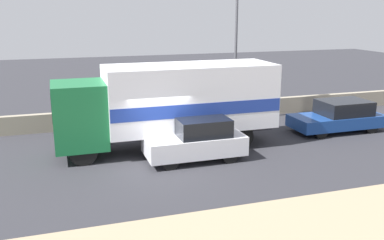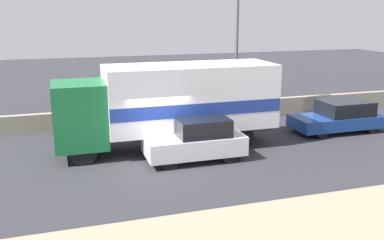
{
  "view_description": "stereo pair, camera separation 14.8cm",
  "coord_description": "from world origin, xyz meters",
  "px_view_note": "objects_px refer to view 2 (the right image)",
  "views": [
    {
      "loc": [
        -3.69,
        -15.01,
        5.73
      ],
      "look_at": [
        1.46,
        1.0,
        1.39
      ],
      "focal_mm": 40.0,
      "sensor_mm": 36.0,
      "label": 1
    },
    {
      "loc": [
        -3.55,
        -15.06,
        5.73
      ],
      "look_at": [
        1.46,
        1.0,
        1.39
      ],
      "focal_mm": 40.0,
      "sensor_mm": 36.0,
      "label": 2
    }
  ],
  "objects_px": {
    "street_lamp": "(237,33)",
    "car_sedan_second": "(340,116)",
    "car_hatchback": "(196,139)",
    "box_truck": "(173,102)"
  },
  "relations": [
    {
      "from": "street_lamp",
      "to": "car_sedan_second",
      "type": "xyz_separation_m",
      "value": [
        4.09,
        -3.28,
        -3.84
      ]
    },
    {
      "from": "car_sedan_second",
      "to": "street_lamp",
      "type": "bearing_deg",
      "value": -38.75
    },
    {
      "from": "car_hatchback",
      "to": "car_sedan_second",
      "type": "bearing_deg",
      "value": -167.47
    },
    {
      "from": "box_truck",
      "to": "car_hatchback",
      "type": "relative_size",
      "value": 2.37
    },
    {
      "from": "street_lamp",
      "to": "car_sedan_second",
      "type": "height_order",
      "value": "street_lamp"
    },
    {
      "from": "car_sedan_second",
      "to": "car_hatchback",
      "type": "bearing_deg",
      "value": 12.53
    },
    {
      "from": "box_truck",
      "to": "car_hatchback",
      "type": "bearing_deg",
      "value": 105.78
    },
    {
      "from": "street_lamp",
      "to": "car_sedan_second",
      "type": "relative_size",
      "value": 1.78
    },
    {
      "from": "street_lamp",
      "to": "car_hatchback",
      "type": "distance_m",
      "value": 7.34
    },
    {
      "from": "street_lamp",
      "to": "car_hatchback",
      "type": "xyz_separation_m",
      "value": [
        -3.79,
        -5.03,
        -3.76
      ]
    }
  ]
}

